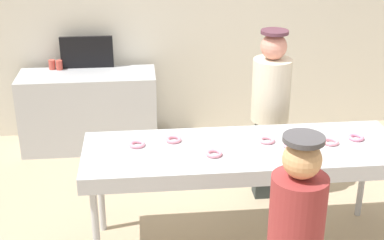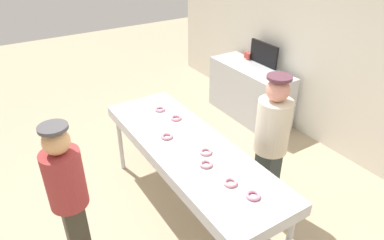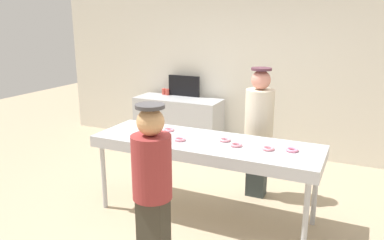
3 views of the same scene
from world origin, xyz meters
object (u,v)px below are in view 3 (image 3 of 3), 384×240
strawberry_donut_1 (236,145)px  worker_baker (259,124)px  strawberry_donut_6 (268,148)px  customer_waiting (152,187)px  paper_cup_0 (167,92)px  strawberry_donut_4 (169,130)px  strawberry_donut_5 (225,140)px  strawberry_donut_2 (145,128)px  strawberry_donut_3 (292,150)px  prep_counter (178,123)px  fryer_conveyor (205,146)px  paper_cup_1 (164,91)px  strawberry_donut_0 (180,139)px  menu_display (184,86)px

strawberry_donut_1 → worker_baker: (0.02, 0.82, 0.03)m
strawberry_donut_1 → strawberry_donut_6: same height
customer_waiting → paper_cup_0: customer_waiting is taller
strawberry_donut_4 → strawberry_donut_5: same height
strawberry_donut_2 → paper_cup_0: size_ratio=1.19×
strawberry_donut_3 → prep_counter: 3.14m
strawberry_donut_2 → customer_waiting: 1.65m
strawberry_donut_5 → worker_baker: worker_baker is taller
fryer_conveyor → paper_cup_1: 2.92m
strawberry_donut_3 → strawberry_donut_6: (-0.23, -0.06, 0.00)m
strawberry_donut_0 → strawberry_donut_3: bearing=8.2°
strawberry_donut_1 → strawberry_donut_2: 1.24m
strawberry_donut_2 → strawberry_donut_5: (1.06, -0.03, 0.00)m
strawberry_donut_5 → customer_waiting: customer_waiting is taller
strawberry_donut_4 → customer_waiting: customer_waiting is taller
strawberry_donut_2 → paper_cup_0: paper_cup_0 is taller
strawberry_donut_1 → strawberry_donut_2: (-1.23, 0.15, 0.00)m
strawberry_donut_2 → customer_waiting: (0.92, -1.37, -0.04)m
strawberry_donut_0 → prep_counter: strawberry_donut_0 is taller
strawberry_donut_3 → paper_cup_0: bearing=140.4°
fryer_conveyor → strawberry_donut_1: strawberry_donut_1 is taller
worker_baker → menu_display: worker_baker is taller
strawberry_donut_1 → strawberry_donut_4: bearing=167.5°
strawberry_donut_1 → menu_display: menu_display is taller
strawberry_donut_3 → paper_cup_1: size_ratio=1.19×
worker_baker → paper_cup_1: worker_baker is taller
fryer_conveyor → strawberry_donut_2: (-0.85, 0.11, 0.08)m
strawberry_donut_5 → worker_baker: size_ratio=0.08×
strawberry_donut_1 → paper_cup_1: paper_cup_1 is taller
strawberry_donut_2 → paper_cup_0: 2.33m
paper_cup_0 → strawberry_donut_6: bearing=-43.0°
strawberry_donut_3 → strawberry_donut_6: size_ratio=1.00×
strawberry_donut_3 → menu_display: bearing=136.2°
fryer_conveyor → prep_counter: (-1.40, 2.07, -0.41)m
strawberry_donut_6 → paper_cup_1: bearing=137.7°
strawberry_donut_4 → paper_cup_1: 2.46m
menu_display → strawberry_donut_5: bearing=-54.3°
prep_counter → paper_cup_0: paper_cup_0 is taller
strawberry_donut_4 → strawberry_donut_2: bearing=-168.8°
strawberry_donut_5 → paper_cup_0: 2.92m
strawberry_donut_4 → worker_baker: (0.95, 0.62, 0.03)m
strawberry_donut_6 → menu_display: 3.14m
strawberry_donut_3 → fryer_conveyor: bearing=-176.8°
strawberry_donut_5 → strawberry_donut_6: bearing=-9.2°
prep_counter → paper_cup_1: 0.68m
prep_counter → strawberry_donut_5: bearing=-51.2°
fryer_conveyor → strawberry_donut_5: strawberry_donut_5 is taller
customer_waiting → strawberry_donut_0: bearing=91.7°
strawberry_donut_5 → worker_baker: (0.19, 0.71, 0.03)m
strawberry_donut_5 → customer_waiting: 1.35m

